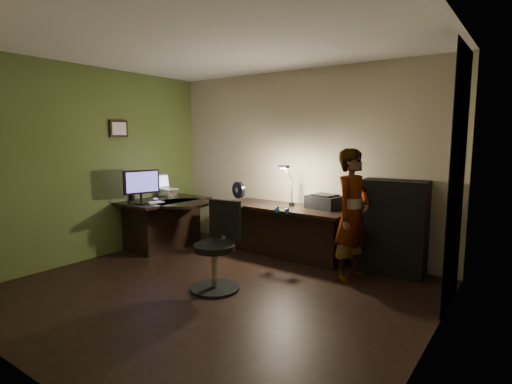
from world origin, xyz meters
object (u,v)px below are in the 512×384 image
Objects in this scene: desk_left at (165,224)px; person at (353,215)px; cabinet at (393,227)px; monitor at (141,191)px; desk_right at (284,231)px; office_chair at (214,247)px.

person is (2.94, 0.33, 0.42)m from desk_left.
desk_left is 3.40m from cabinet.
desk_left is 0.72m from monitor.
desk_right is at bearing 82.82° from person.
monitor reaches higher than office_chair.
desk_left is at bearing 146.88° from office_chair.
desk_left reaches higher than desk_right.
desk_right is at bearing 22.96° from desk_left.
cabinet is at bearing -24.28° from person.
office_chair reaches higher than desk_right.
cabinet is 3.53m from monitor.
person is (-0.34, -0.51, 0.20)m from cabinet.
desk_left is at bearing -168.67° from cabinet.
cabinet reaches higher than desk_right.
office_chair is 1.69m from person.
cabinet is 1.19× the size of office_chair.
desk_right is at bearing 48.70° from monitor.
person reaches higher than desk_right.
cabinet is 0.64m from person.
desk_left is at bearing -156.87° from desk_right.
desk_right is 1.64× the size of cabinet.
cabinet reaches higher than monitor.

